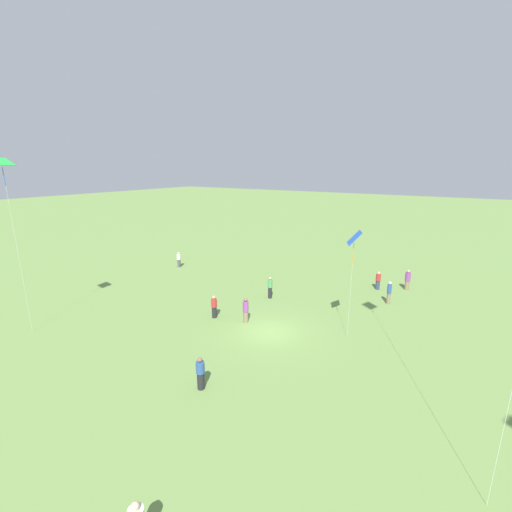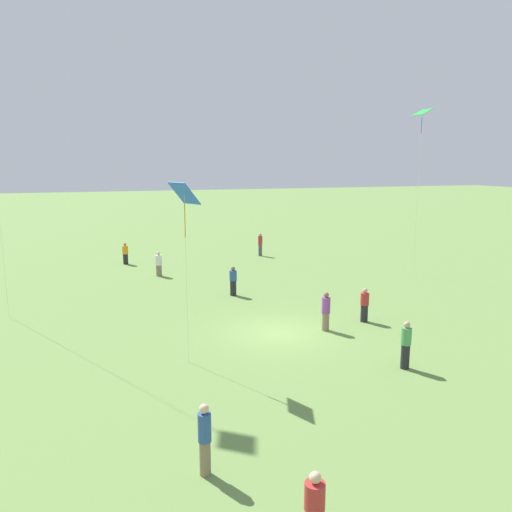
% 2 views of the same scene
% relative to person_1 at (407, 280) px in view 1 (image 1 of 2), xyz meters
% --- Properties ---
extents(ground_plane, '(240.00, 240.00, 0.00)m').
position_rel_person_1_xyz_m(ground_plane, '(13.39, -6.20, -0.90)').
color(ground_plane, '#6B8E47').
extents(person_1, '(0.61, 0.61, 1.83)m').
position_rel_person_1_xyz_m(person_1, '(0.00, 0.00, 0.00)').
color(person_1, '#847056').
rests_on(person_1, ground_plane).
extents(person_2, '(0.46, 0.46, 1.66)m').
position_rel_person_1_xyz_m(person_2, '(5.70, -22.02, -0.08)').
color(person_2, '#4C4C51').
rests_on(person_2, ground_plane).
extents(person_3, '(0.57, 0.57, 1.66)m').
position_rel_person_1_xyz_m(person_3, '(13.58, -10.68, -0.08)').
color(person_3, '#232328').
rests_on(person_3, ground_plane).
extents(person_4, '(0.44, 0.44, 1.87)m').
position_rel_person_1_xyz_m(person_4, '(4.24, -0.66, 0.05)').
color(person_4, '#847056').
rests_on(person_4, ground_plane).
extents(person_5, '(0.52, 0.52, 1.63)m').
position_rel_person_1_xyz_m(person_5, '(1.27, -2.20, -0.10)').
color(person_5, '#333D5B').
rests_on(person_5, ground_plane).
extents(person_6, '(0.49, 0.49, 1.71)m').
position_rel_person_1_xyz_m(person_6, '(20.30, -6.04, -0.06)').
color(person_6, '#232328').
rests_on(person_6, ground_plane).
extents(person_7, '(0.55, 0.55, 1.80)m').
position_rel_person_1_xyz_m(person_7, '(13.02, -8.33, -0.00)').
color(person_7, '#847056').
rests_on(person_7, ground_plane).
extents(person_8, '(0.54, 0.54, 1.83)m').
position_rel_person_1_xyz_m(person_8, '(8.18, -9.20, 0.01)').
color(person_8, '#232328').
rests_on(person_8, ground_plane).
extents(kite_2, '(1.28, 1.11, 6.90)m').
position_rel_person_1_xyz_m(kite_2, '(11.36, -1.65, 5.43)').
color(kite_2, blue).
rests_on(kite_2, ground_plane).
extents(kite_5, '(1.17, 1.10, 11.07)m').
position_rel_person_1_xyz_m(kite_5, '(21.78, -19.43, 9.62)').
color(kite_5, green).
rests_on(kite_5, ground_plane).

